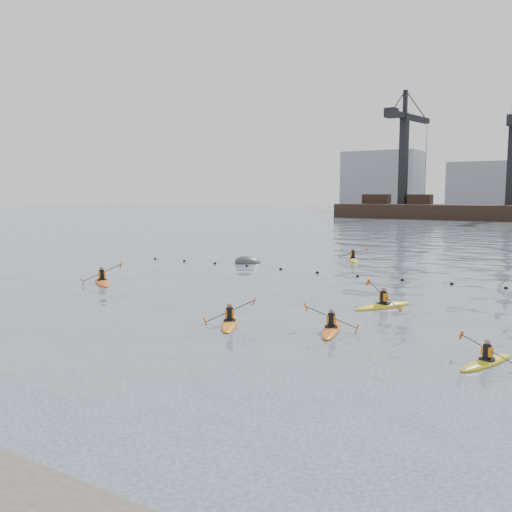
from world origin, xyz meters
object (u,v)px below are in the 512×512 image
(kayaker_2, at_px, (102,281))
(kayaker_3, at_px, (383,305))
(kayaker_4, at_px, (331,328))
(mooring_buoy, at_px, (248,263))
(kayaker_0, at_px, (230,322))
(kayaker_1, at_px, (487,361))
(kayaker_5, at_px, (353,259))

(kayaker_2, height_order, kayaker_3, kayaker_3)
(kayaker_3, distance_m, kayaker_4, 5.56)
(mooring_buoy, bearing_deg, kayaker_0, -60.01)
(kayaker_1, height_order, kayaker_3, kayaker_3)
(kayaker_2, distance_m, kayaker_3, 17.29)
(kayaker_1, xyz_separation_m, kayaker_5, (-13.79, 23.48, 0.02))
(kayaker_2, height_order, kayaker_5, kayaker_2)
(kayaker_0, xyz_separation_m, kayaker_4, (4.11, 1.24, -0.00))
(kayaker_4, bearing_deg, mooring_buoy, -65.61)
(kayaker_0, distance_m, kayaker_1, 10.14)
(kayaker_3, relative_size, kayaker_4, 1.04)
(kayaker_1, height_order, kayaker_4, kayaker_4)
(kayaker_5, relative_size, mooring_buoy, 1.57)
(kayaker_3, height_order, mooring_buoy, kayaker_3)
(kayaker_3, relative_size, kayaker_5, 0.96)
(kayaker_2, relative_size, kayaker_3, 1.00)
(kayaker_1, height_order, mooring_buoy, kayaker_1)
(kayaker_1, distance_m, kayaker_3, 8.91)
(kayaker_0, height_order, kayaker_4, kayaker_0)
(kayaker_2, relative_size, kayaker_5, 0.96)
(kayaker_2, relative_size, mooring_buoy, 1.50)
(kayaker_0, relative_size, mooring_buoy, 1.39)
(kayaker_5, bearing_deg, mooring_buoy, -165.30)
(kayaker_0, height_order, mooring_buoy, kayaker_0)
(kayaker_1, distance_m, kayaker_5, 27.23)
(kayaker_1, relative_size, kayaker_3, 0.86)
(kayaker_2, height_order, mooring_buoy, kayaker_2)
(kayaker_2, bearing_deg, mooring_buoy, 24.03)
(kayaker_0, distance_m, kayaker_2, 13.57)
(kayaker_1, xyz_separation_m, kayaker_2, (-22.88, 4.74, 0.02))
(kayaker_2, bearing_deg, kayaker_3, -47.24)
(kayaker_3, xyz_separation_m, kayaker_4, (-0.32, -5.55, -0.01))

